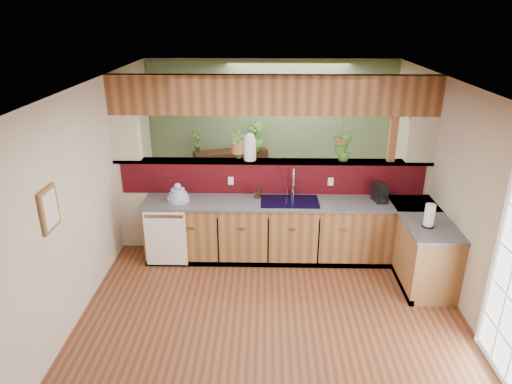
{
  "coord_description": "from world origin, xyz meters",
  "views": [
    {
      "loc": [
        -0.09,
        -4.95,
        3.43
      ],
      "look_at": [
        -0.22,
        0.7,
        1.15
      ],
      "focal_mm": 32.0,
      "sensor_mm": 36.0,
      "label": 1
    }
  ],
  "objects_px": {
    "glass_jar": "(250,147)",
    "shelving_console": "(231,173)",
    "coffee_maker": "(380,193)",
    "dish_stack": "(178,195)",
    "faucet": "(293,182)",
    "paper_towel": "(429,216)",
    "soap_dispenser": "(258,192)"
  },
  "relations": [
    {
      "from": "glass_jar",
      "to": "coffee_maker",
      "type": "bearing_deg",
      "value": -10.48
    },
    {
      "from": "faucet",
      "to": "paper_towel",
      "type": "bearing_deg",
      "value": -29.27
    },
    {
      "from": "soap_dispenser",
      "to": "coffee_maker",
      "type": "bearing_deg",
      "value": -3.11
    },
    {
      "from": "dish_stack",
      "to": "glass_jar",
      "type": "distance_m",
      "value": 1.23
    },
    {
      "from": "soap_dispenser",
      "to": "paper_towel",
      "type": "xyz_separation_m",
      "value": [
        2.14,
        -0.89,
        0.06
      ]
    },
    {
      "from": "glass_jar",
      "to": "faucet",
      "type": "bearing_deg",
      "value": -19.3
    },
    {
      "from": "faucet",
      "to": "paper_towel",
      "type": "relative_size",
      "value": 1.37
    },
    {
      "from": "coffee_maker",
      "to": "shelving_console",
      "type": "height_order",
      "value": "coffee_maker"
    },
    {
      "from": "soap_dispenser",
      "to": "dish_stack",
      "type": "bearing_deg",
      "value": -172.55
    },
    {
      "from": "coffee_maker",
      "to": "shelving_console",
      "type": "relative_size",
      "value": 0.2
    },
    {
      "from": "coffee_maker",
      "to": "faucet",
      "type": "bearing_deg",
      "value": 157.74
    },
    {
      "from": "shelving_console",
      "to": "paper_towel",
      "type": "bearing_deg",
      "value": -68.33
    },
    {
      "from": "paper_towel",
      "to": "coffee_maker",
      "type": "bearing_deg",
      "value": 118.0
    },
    {
      "from": "faucet",
      "to": "dish_stack",
      "type": "distance_m",
      "value": 1.64
    },
    {
      "from": "coffee_maker",
      "to": "dish_stack",
      "type": "bearing_deg",
      "value": 164.59
    },
    {
      "from": "dish_stack",
      "to": "coffee_maker",
      "type": "height_order",
      "value": "dish_stack"
    },
    {
      "from": "faucet",
      "to": "shelving_console",
      "type": "height_order",
      "value": "faucet"
    },
    {
      "from": "dish_stack",
      "to": "soap_dispenser",
      "type": "relative_size",
      "value": 1.79
    },
    {
      "from": "glass_jar",
      "to": "shelving_console",
      "type": "height_order",
      "value": "glass_jar"
    },
    {
      "from": "faucet",
      "to": "glass_jar",
      "type": "relative_size",
      "value": 1.11
    },
    {
      "from": "paper_towel",
      "to": "shelving_console",
      "type": "distance_m",
      "value": 4.09
    },
    {
      "from": "soap_dispenser",
      "to": "shelving_console",
      "type": "height_order",
      "value": "soap_dispenser"
    },
    {
      "from": "faucet",
      "to": "paper_towel",
      "type": "height_order",
      "value": "faucet"
    },
    {
      "from": "soap_dispenser",
      "to": "paper_towel",
      "type": "bearing_deg",
      "value": -22.58
    },
    {
      "from": "paper_towel",
      "to": "glass_jar",
      "type": "height_order",
      "value": "glass_jar"
    },
    {
      "from": "shelving_console",
      "to": "soap_dispenser",
      "type": "bearing_deg",
      "value": -95.5
    },
    {
      "from": "coffee_maker",
      "to": "paper_towel",
      "type": "distance_m",
      "value": 0.9
    },
    {
      "from": "soap_dispenser",
      "to": "shelving_console",
      "type": "xyz_separation_m",
      "value": [
        -0.55,
        2.15,
        -0.49
      ]
    },
    {
      "from": "faucet",
      "to": "dish_stack",
      "type": "bearing_deg",
      "value": -173.79
    },
    {
      "from": "paper_towel",
      "to": "soap_dispenser",
      "type": "bearing_deg",
      "value": 157.42
    },
    {
      "from": "faucet",
      "to": "soap_dispenser",
      "type": "height_order",
      "value": "faucet"
    },
    {
      "from": "dish_stack",
      "to": "glass_jar",
      "type": "height_order",
      "value": "glass_jar"
    }
  ]
}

